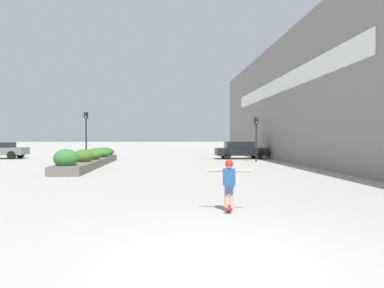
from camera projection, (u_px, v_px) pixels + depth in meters
name	position (u px, v px, depth m)	size (l,w,h in m)	color
ground_plane	(215.00, 261.00, 5.04)	(300.00, 300.00, 0.00)	#A3A099
building_wall_right	(289.00, 98.00, 25.58)	(0.67, 44.75, 9.65)	gray
planter_box	(92.00, 158.00, 22.29)	(1.74, 12.11, 1.28)	#605B54
skateboard	(229.00, 209.00, 8.46)	(0.31, 0.64, 0.10)	maroon
skateboarder	(229.00, 179.00, 8.45)	(1.09, 0.33, 1.18)	tan
car_leftmost	(0.00, 150.00, 29.70)	(4.28, 1.99, 1.43)	slate
car_center_left	(343.00, 148.00, 33.38)	(4.63, 1.89, 1.52)	black
car_center_right	(240.00, 150.00, 29.55)	(4.34, 1.90, 1.49)	black
traffic_light_left	(86.00, 128.00, 25.58)	(0.28, 0.30, 3.74)	black
traffic_light_right	(256.00, 132.00, 25.84)	(0.28, 0.30, 3.35)	black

